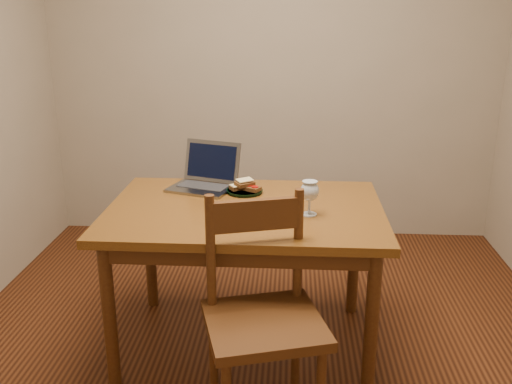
# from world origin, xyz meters

# --- Properties ---
(floor) EXTENTS (3.20, 3.20, 0.02)m
(floor) POSITION_xyz_m (0.00, 0.00, -0.01)
(floor) COLOR black
(floor) RESTS_ON ground
(back_wall) EXTENTS (3.20, 0.02, 2.60)m
(back_wall) POSITION_xyz_m (0.00, 1.61, 1.30)
(back_wall) COLOR gray
(back_wall) RESTS_ON floor
(front_wall) EXTENTS (3.20, 0.02, 2.60)m
(front_wall) POSITION_xyz_m (0.00, -1.61, 1.30)
(front_wall) COLOR gray
(front_wall) RESTS_ON floor
(table) EXTENTS (1.30, 0.90, 0.74)m
(table) POSITION_xyz_m (-0.07, 0.05, 0.65)
(table) COLOR #4B260C
(table) RESTS_ON floor
(chair) EXTENTS (0.55, 0.53, 0.48)m
(chair) POSITION_xyz_m (0.04, -0.50, 0.52)
(chair) COLOR #3F1E0D
(chair) RESTS_ON floor
(plate) EXTENTS (0.19, 0.19, 0.02)m
(plate) POSITION_xyz_m (-0.09, 0.27, 0.75)
(plate) COLOR black
(plate) RESTS_ON table
(sandwich_cheese) EXTENTS (0.10, 0.09, 0.03)m
(sandwich_cheese) POSITION_xyz_m (-0.12, 0.28, 0.77)
(sandwich_cheese) COLOR #381E0C
(sandwich_cheese) RESTS_ON plate
(sandwich_tomato) EXTENTS (0.11, 0.09, 0.03)m
(sandwich_tomato) POSITION_xyz_m (-0.06, 0.26, 0.77)
(sandwich_tomato) COLOR #381E0C
(sandwich_tomato) RESTS_ON plate
(sandwich_top) EXTENTS (0.11, 0.10, 0.03)m
(sandwich_top) POSITION_xyz_m (-0.09, 0.28, 0.79)
(sandwich_top) COLOR #381E0C
(sandwich_top) RESTS_ON plate
(milk_glass) EXTENTS (0.08, 0.08, 0.16)m
(milk_glass) POSITION_xyz_m (0.23, -0.03, 0.82)
(milk_glass) COLOR white
(milk_glass) RESTS_ON table
(laptop) EXTENTS (0.39, 0.37, 0.23)m
(laptop) POSITION_xyz_m (-0.30, 0.37, 0.80)
(laptop) COLOR slate
(laptop) RESTS_ON table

